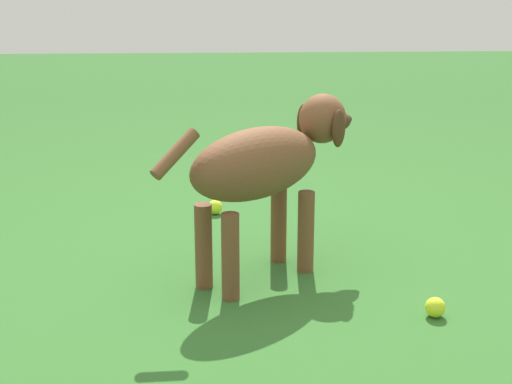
% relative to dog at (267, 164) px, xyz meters
% --- Properties ---
extents(ground, '(14.00, 14.00, 0.00)m').
position_rel_dog_xyz_m(ground, '(-0.10, -0.03, -0.42)').
color(ground, '#2D6026').
extents(dog, '(0.74, 0.65, 0.63)m').
position_rel_dog_xyz_m(dog, '(0.00, 0.00, 0.00)').
color(dog, brown).
rests_on(dog, ground).
extents(tennis_ball_0, '(0.07, 0.07, 0.07)m').
position_rel_dog_xyz_m(tennis_ball_0, '(0.52, -0.38, -0.38)').
color(tennis_ball_0, '#C8DF28').
rests_on(tennis_ball_0, ground).
extents(tennis_ball_2, '(0.07, 0.07, 0.07)m').
position_rel_dog_xyz_m(tennis_ball_2, '(-0.19, 0.71, -0.38)').
color(tennis_ball_2, '#C0DA28').
rests_on(tennis_ball_2, ground).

